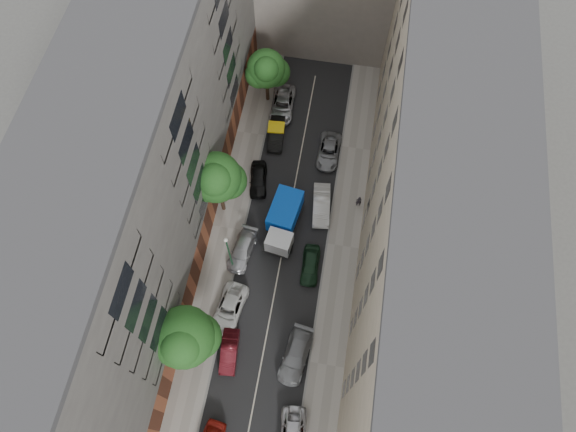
% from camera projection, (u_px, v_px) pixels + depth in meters
% --- Properties ---
extents(ground, '(120.00, 120.00, 0.00)m').
position_uv_depth(ground, '(285.00, 237.00, 48.53)').
color(ground, '#4C4C49').
rests_on(ground, ground).
extents(road_surface, '(8.00, 44.00, 0.02)m').
position_uv_depth(road_surface, '(285.00, 237.00, 48.52)').
color(road_surface, black).
rests_on(road_surface, ground).
extents(sidewalk_left, '(3.00, 44.00, 0.15)m').
position_uv_depth(sidewalk_left, '(228.00, 228.00, 48.86)').
color(sidewalk_left, gray).
rests_on(sidewalk_left, ground).
extents(sidewalk_right, '(3.00, 44.00, 0.15)m').
position_uv_depth(sidewalk_right, '(343.00, 246.00, 48.06)').
color(sidewalk_right, gray).
rests_on(sidewalk_right, ground).
extents(building_left, '(8.00, 44.00, 20.00)m').
position_uv_depth(building_left, '(147.00, 166.00, 40.30)').
color(building_left, '#4D4A48').
rests_on(building_left, ground).
extents(building_right, '(8.00, 44.00, 20.00)m').
position_uv_depth(building_right, '(428.00, 208.00, 38.71)').
color(building_right, '#B9A790').
rests_on(building_right, ground).
extents(tarp_truck, '(3.24, 6.39, 2.81)m').
position_uv_depth(tarp_truck, '(283.00, 220.00, 47.58)').
color(tarp_truck, black).
rests_on(tarp_truck, ground).
extents(car_left_1, '(1.71, 3.99, 1.28)m').
position_uv_depth(car_left_1, '(229.00, 351.00, 43.31)').
color(car_left_1, '#4D0F16').
rests_on(car_left_1, ground).
extents(car_left_2, '(2.88, 5.11, 1.35)m').
position_uv_depth(car_left_2, '(229.00, 309.00, 44.86)').
color(car_left_2, silver).
rests_on(car_left_2, ground).
extents(car_left_3, '(2.51, 4.79, 1.33)m').
position_uv_depth(car_left_3, '(242.00, 250.00, 47.26)').
color(car_left_3, '#AFAFB4').
rests_on(car_left_3, ground).
extents(car_left_4, '(2.27, 4.31, 1.40)m').
position_uv_depth(car_left_4, '(258.00, 179.00, 50.46)').
color(car_left_4, black).
rests_on(car_left_4, ground).
extents(car_left_5, '(1.83, 4.39, 1.41)m').
position_uv_depth(car_left_5, '(276.00, 134.00, 52.77)').
color(car_left_5, black).
rests_on(car_left_5, ground).
extents(car_left_6, '(2.60, 5.27, 1.44)m').
position_uv_depth(car_left_6, '(283.00, 104.00, 54.36)').
color(car_left_6, '#B4B4B9').
rests_on(car_left_6, ground).
extents(car_right_1, '(2.73, 5.24, 1.45)m').
position_uv_depth(car_right_1, '(296.00, 356.00, 43.08)').
color(car_right_1, slate).
rests_on(car_right_1, ground).
extents(car_right_2, '(1.75, 4.04, 1.36)m').
position_uv_depth(car_right_2, '(310.00, 265.00, 46.61)').
color(car_right_2, black).
rests_on(car_right_2, ground).
extents(car_right_3, '(2.10, 4.72, 1.51)m').
position_uv_depth(car_right_3, '(321.00, 205.00, 49.17)').
color(car_right_3, silver).
rests_on(car_right_3, ground).
extents(car_right_4, '(2.18, 4.66, 1.29)m').
position_uv_depth(car_right_4, '(329.00, 151.00, 51.91)').
color(car_right_4, gray).
rests_on(car_right_4, ground).
extents(tree_near, '(5.12, 4.83, 8.07)m').
position_uv_depth(tree_near, '(185.00, 339.00, 38.92)').
color(tree_near, '#382619').
rests_on(tree_near, sidewalk_left).
extents(tree_mid, '(4.87, 4.52, 8.60)m').
position_uv_depth(tree_mid, '(217.00, 179.00, 44.34)').
color(tree_mid, '#382619').
rests_on(tree_mid, sidewalk_left).
extents(tree_far, '(4.45, 4.04, 6.86)m').
position_uv_depth(tree_far, '(267.00, 70.00, 51.19)').
color(tree_far, '#382619').
rests_on(tree_far, sidewalk_left).
extents(lamp_post, '(0.36, 0.36, 6.40)m').
position_uv_depth(lamp_post, '(229.00, 251.00, 43.55)').
color(lamp_post, '#17512B').
rests_on(lamp_post, sidewalk_left).
extents(pedestrian, '(0.62, 0.47, 1.54)m').
position_uv_depth(pedestrian, '(359.00, 201.00, 49.16)').
color(pedestrian, black).
rests_on(pedestrian, sidewalk_right).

